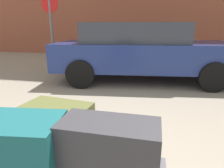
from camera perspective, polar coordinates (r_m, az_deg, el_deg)
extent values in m
cube|color=black|center=(1.37, -14.93, -20.81)|extent=(0.60, 0.32, 0.32)
cube|color=#4C5128|center=(1.23, -15.84, -10.76)|extent=(0.42, 0.29, 0.22)
cube|color=navy|center=(5.04, 9.14, 8.36)|extent=(4.47, 2.25, 0.64)
cube|color=#2D333D|center=(4.98, 6.46, 14.73)|extent=(2.56, 1.83, 0.46)
cylinder|color=black|center=(6.17, 21.85, 5.81)|extent=(0.66, 0.29, 0.64)
cylinder|color=black|center=(4.59, 27.57, 1.89)|extent=(0.66, 0.29, 0.64)
cylinder|color=black|center=(6.01, -5.21, 6.67)|extent=(0.66, 0.29, 0.64)
cylinder|color=black|center=(4.39, -9.21, 2.95)|extent=(0.66, 0.29, 0.64)
cylinder|color=#383838|center=(7.36, 26.67, 6.53)|extent=(0.21, 0.21, 0.58)
cylinder|color=slate|center=(6.11, -17.18, 13.60)|extent=(0.07, 0.07, 2.21)
cylinder|color=red|center=(6.14, -17.88, 21.57)|extent=(0.50, 0.04, 0.50)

